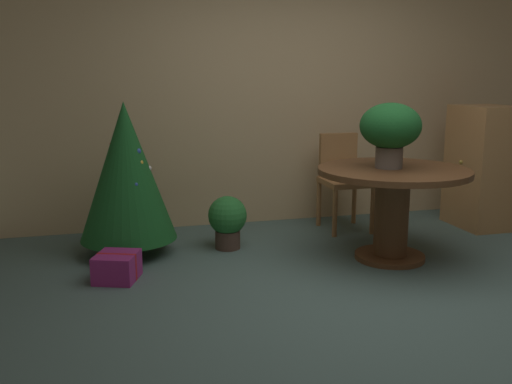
# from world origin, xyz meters

# --- Properties ---
(ground_plane) EXTENTS (6.60, 6.60, 0.00)m
(ground_plane) POSITION_xyz_m (0.00, 0.00, 0.00)
(ground_plane) COLOR #4C6660
(back_wall_panel) EXTENTS (6.00, 0.10, 2.60)m
(back_wall_panel) POSITION_xyz_m (0.00, 2.20, 1.30)
(back_wall_panel) COLOR tan
(back_wall_panel) RESTS_ON ground_plane
(round_dining_table) EXTENTS (1.18, 1.18, 0.74)m
(round_dining_table) POSITION_xyz_m (0.44, 0.74, 0.52)
(round_dining_table) COLOR brown
(round_dining_table) RESTS_ON ground_plane
(flower_vase) EXTENTS (0.47, 0.47, 0.51)m
(flower_vase) POSITION_xyz_m (0.41, 0.76, 1.05)
(flower_vase) COLOR #665B51
(flower_vase) RESTS_ON round_dining_table
(wooden_chair_far) EXTENTS (0.42, 0.45, 0.90)m
(wooden_chair_far) POSITION_xyz_m (0.44, 1.72, 0.51)
(wooden_chair_far) COLOR #9E6B3D
(wooden_chair_far) RESTS_ON ground_plane
(holiday_tree) EXTENTS (0.78, 0.78, 1.25)m
(holiday_tree) POSITION_xyz_m (-1.57, 1.40, 0.69)
(holiday_tree) COLOR brown
(holiday_tree) RESTS_ON ground_plane
(gift_box_purple) EXTENTS (0.37, 0.38, 0.20)m
(gift_box_purple) POSITION_xyz_m (-1.69, 0.80, 0.10)
(gift_box_purple) COLOR #9E287A
(gift_box_purple) RESTS_ON ground_plane
(wooden_cabinet) EXTENTS (0.50, 0.61, 1.17)m
(wooden_cabinet) POSITION_xyz_m (1.78, 1.44, 0.58)
(wooden_cabinet) COLOR #B27F4C
(wooden_cabinet) RESTS_ON ground_plane
(potted_plant) EXTENTS (0.33, 0.33, 0.45)m
(potted_plant) POSITION_xyz_m (-0.76, 1.34, 0.25)
(potted_plant) COLOR #4C382D
(potted_plant) RESTS_ON ground_plane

